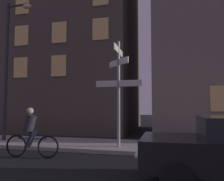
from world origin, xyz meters
The scene contains 5 objects.
sidewalk_kerb centered at (0.00, 7.29, 0.07)m, with size 40.00×2.59×0.14m, color #9E9991.
signpost centered at (0.73, 6.77, 2.51)m, with size 1.79×1.50×4.00m.
street_lamp centered at (-4.48, 7.17, 3.81)m, with size 1.32×0.28×6.29m.
cyclist centered at (-1.78, 4.94, 0.75)m, with size 1.82×0.36×1.61m.
building_left_block centered at (-4.62, 13.67, 7.24)m, with size 9.81×7.60×14.48m.
Camera 1 is at (2.55, -1.59, 1.67)m, focal length 36.16 mm.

